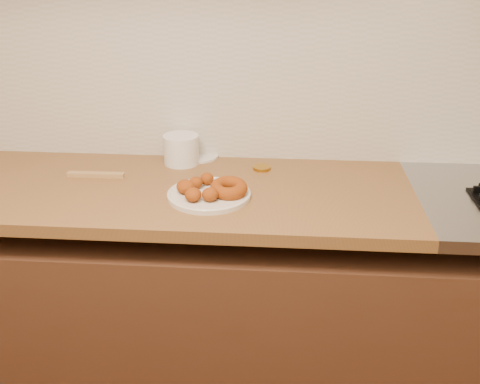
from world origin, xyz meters
The scene contains 11 objects.
wall_back centered at (0.00, 2.00, 1.35)m, with size 4.00×0.02×2.70m, color #C0B194.
base_cabinet centered at (0.00, 1.69, 0.39)m, with size 3.60×0.60×0.77m, color #47291B.
butcher_block centered at (-0.65, 1.69, 0.88)m, with size 2.30×0.62×0.04m, color brown.
backsplash centered at (0.00, 1.99, 1.20)m, with size 3.60×0.02×0.60m, color beige.
donut_plate centered at (-0.16, 1.61, 0.91)m, with size 0.26×0.26×0.02m, color beige.
ring_donut centered at (-0.10, 1.61, 0.94)m, with size 0.12×0.12×0.04m, color #8F3B0D.
fried_dough_chunks centered at (-0.20, 1.60, 0.94)m, with size 0.16×0.18×0.04m.
plastic_tub centered at (-0.30, 1.90, 0.95)m, with size 0.13×0.13×0.11m, color silver.
tub_lid centered at (-0.24, 1.97, 0.90)m, with size 0.14×0.14×0.01m, color silver.
brass_jar_lid centered at (0.00, 1.86, 0.91)m, with size 0.06×0.06×0.01m, color #AE7E21.
wooden_utensil centered at (-0.57, 1.75, 0.91)m, with size 0.20×0.02×0.02m, color #A07A48.
Camera 1 is at (0.06, 0.01, 1.64)m, focal length 42.00 mm.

